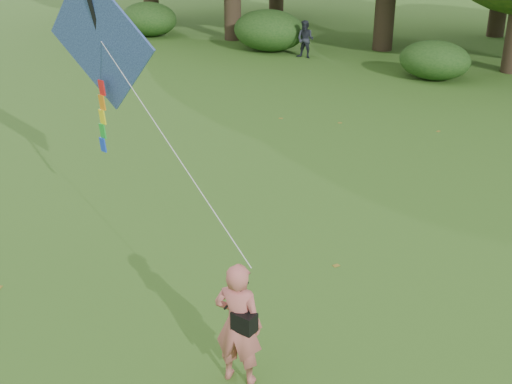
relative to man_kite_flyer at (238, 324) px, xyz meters
The scene contains 6 objects.
ground 1.08m from the man_kite_flyer, 138.29° to the left, with size 100.00×100.00×0.00m, color #265114.
man_kite_flyer is the anchor object (origin of this frame).
bystander_left 20.66m from the man_kite_flyer, 120.03° to the left, with size 0.76×0.59×1.57m, color #23272F.
crossbody_bag 0.17m from the man_kite_flyer, 14.61° to the right, with size 0.43×0.20×0.71m.
flying_kite 5.17m from the man_kite_flyer, 158.87° to the left, with size 5.49×1.97×3.24m.
fallen_leaves 4.49m from the man_kite_flyer, 100.76° to the left, with size 11.89×13.94×0.01m.
Camera 1 is at (4.72, -5.79, 5.75)m, focal length 45.00 mm.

